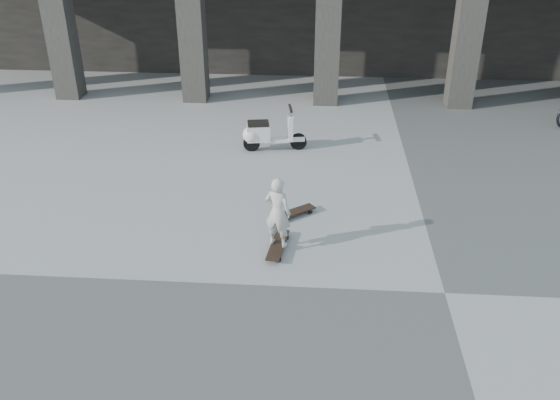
# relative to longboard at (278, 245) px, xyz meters

# --- Properties ---
(ground) EXTENTS (90.00, 90.00, 0.00)m
(ground) POSITION_rel_longboard_xyz_m (2.54, -1.01, -0.08)
(ground) COLOR #4C4C49
(ground) RESTS_ON ground
(longboard) EXTENTS (0.34, 0.98, 0.10)m
(longboard) POSITION_rel_longboard_xyz_m (0.00, 0.00, 0.00)
(longboard) COLOR black
(longboard) RESTS_ON ground
(skateboard_spare) EXTENTS (0.79, 0.68, 0.10)m
(skateboard_spare) POSITION_rel_longboard_xyz_m (0.21, 1.12, 0.00)
(skateboard_spare) COLOR black
(skateboard_spare) RESTS_ON ground
(child) EXTENTS (0.51, 0.42, 1.20)m
(child) POSITION_rel_longboard_xyz_m (0.00, 0.00, 0.62)
(child) COLOR #BBB7A9
(child) RESTS_ON longboard
(scooter) EXTENTS (1.43, 0.56, 1.00)m
(scooter) POSITION_rel_longboard_xyz_m (-0.61, 4.06, 0.32)
(scooter) COLOR black
(scooter) RESTS_ON ground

